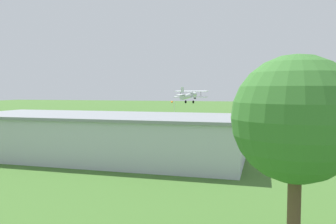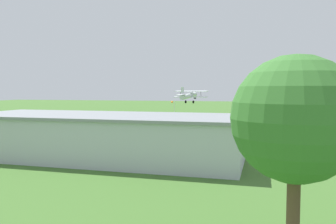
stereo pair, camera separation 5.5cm
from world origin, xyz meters
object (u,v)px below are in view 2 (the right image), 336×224
Objects in this scene: hangar at (104,136)px; car_green at (42,135)px; person_by_parked_cars at (235,143)px; person_at_fence_line at (59,131)px; tree_by_windsock at (295,120)px; windsock at (172,104)px; biplane at (189,95)px; car_blue at (1,135)px.

hangar reaches higher than car_green.
person_at_fence_line reaches higher than person_by_parked_cars.
car_green is 0.40× the size of tree_by_windsock.
car_green is at bearing -1.10° from person_by_parked_cars.
person_by_parked_cars is at bearing 116.73° from windsock.
biplane is 22.96m from windsock.
tree_by_windsock is at bearing 97.44° from person_by_parked_cars.
biplane is at bearing -74.12° from tree_by_windsock.
windsock is at bearing -72.19° from tree_by_windsock.
car_green is 7.58m from car_blue.
biplane reaches higher than car_green.
tree_by_windsock is (-40.40, 43.66, 6.95)m from person_at_fence_line.
tree_by_windsock reaches higher than hangar.
hangar is 33.48m from tree_by_windsock.
hangar is at bearing 144.43° from car_green.
biplane reaches higher than person_by_parked_cars.
person_at_fence_line is (18.51, -18.79, -2.11)m from hangar.
hangar is at bearing 156.54° from car_blue.
car_blue is at bearing 16.70° from car_green.
hangar reaches higher than person_by_parked_cars.
person_by_parked_cars is 0.15× the size of tree_by_windsock.
biplane is at bearing 112.77° from windsock.
person_by_parked_cars is 44.43m from windsock.
biplane is 1.70× the size of car_blue.
tree_by_windsock is at bearing 136.75° from car_green.
biplane reaches higher than car_blue.
windsock reaches higher than person_by_parked_cars.
hangar is at bearing 93.19° from windsock.
person_by_parked_cars is at bearing 178.90° from car_green.
person_by_parked_cars is 0.28× the size of windsock.
person_by_parked_cars is at bearing 170.51° from person_at_fence_line.
car_blue is 47.34m from windsock.
windsock reaches higher than car_blue.
person_at_fence_line is 37.27m from windsock.
tree_by_windsock reaches higher than car_green.
person_at_fence_line reaches higher than car_blue.
person_at_fence_line is 0.16× the size of tree_by_windsock.
biplane reaches higher than windsock.
windsock is (8.82, -21.02, -2.69)m from biplane.
windsock is at bearing -112.47° from car_green.
biplane is at bearing -152.85° from person_at_fence_line.
person_by_parked_cars is at bearing -178.03° from car_blue.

